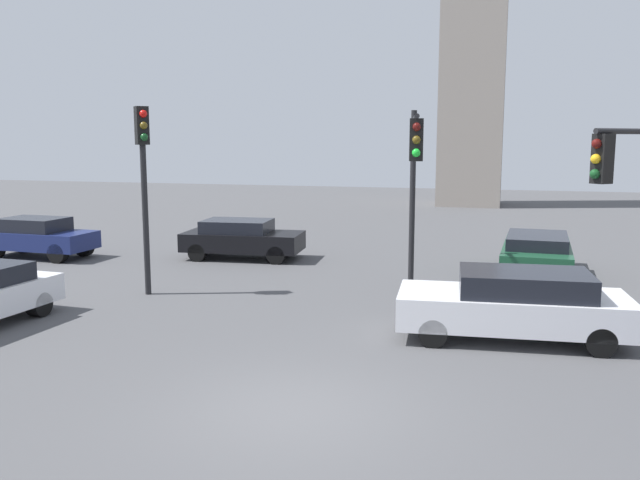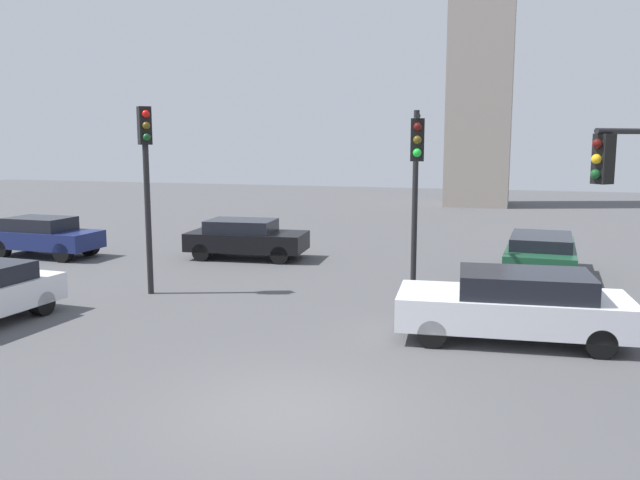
{
  "view_description": "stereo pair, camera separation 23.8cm",
  "coord_description": "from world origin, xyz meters",
  "px_view_note": "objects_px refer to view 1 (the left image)",
  "views": [
    {
      "loc": [
        3.06,
        -9.37,
        4.2
      ],
      "look_at": [
        -0.9,
        4.71,
        1.97
      ],
      "focal_mm": 37.23,
      "sensor_mm": 36.0,
      "label": 1
    },
    {
      "loc": [
        3.29,
        -9.3,
        4.2
      ],
      "look_at": [
        -0.9,
        4.71,
        1.97
      ],
      "focal_mm": 37.23,
      "sensor_mm": 36.0,
      "label": 2
    }
  ],
  "objects_px": {
    "car_2": "(38,236)",
    "car_5": "(537,252)",
    "car_0": "(515,304)",
    "car_7": "(242,238)",
    "traffic_light_1": "(144,165)",
    "traffic_light_2": "(414,165)"
  },
  "relations": [
    {
      "from": "car_5",
      "to": "car_7",
      "type": "distance_m",
      "value": 9.95
    },
    {
      "from": "car_2",
      "to": "car_7",
      "type": "distance_m",
      "value": 7.32
    },
    {
      "from": "traffic_light_2",
      "to": "car_0",
      "type": "xyz_separation_m",
      "value": [
        2.59,
        -3.03,
        -2.77
      ]
    },
    {
      "from": "traffic_light_1",
      "to": "car_2",
      "type": "relative_size",
      "value": 1.27
    },
    {
      "from": "car_5",
      "to": "traffic_light_1",
      "type": "bearing_deg",
      "value": 120.73
    },
    {
      "from": "traffic_light_2",
      "to": "car_5",
      "type": "xyz_separation_m",
      "value": [
        3.3,
        4.04,
        -2.81
      ]
    },
    {
      "from": "car_0",
      "to": "traffic_light_1",
      "type": "bearing_deg",
      "value": -13.96
    },
    {
      "from": "traffic_light_1",
      "to": "car_0",
      "type": "height_order",
      "value": "traffic_light_1"
    },
    {
      "from": "traffic_light_2",
      "to": "car_7",
      "type": "relative_size",
      "value": 1.16
    },
    {
      "from": "car_2",
      "to": "car_5",
      "type": "xyz_separation_m",
      "value": [
        17.05,
        1.45,
        -0.03
      ]
    },
    {
      "from": "car_0",
      "to": "car_5",
      "type": "bearing_deg",
      "value": -100.41
    },
    {
      "from": "car_5",
      "to": "car_0",
      "type": "bearing_deg",
      "value": 176.91
    },
    {
      "from": "traffic_light_1",
      "to": "traffic_light_2",
      "type": "height_order",
      "value": "traffic_light_1"
    },
    {
      "from": "traffic_light_2",
      "to": "car_0",
      "type": "distance_m",
      "value": 4.86
    },
    {
      "from": "traffic_light_2",
      "to": "car_2",
      "type": "height_order",
      "value": "traffic_light_2"
    },
    {
      "from": "traffic_light_1",
      "to": "car_7",
      "type": "distance_m",
      "value": 6.45
    },
    {
      "from": "traffic_light_1",
      "to": "traffic_light_2",
      "type": "relative_size",
      "value": 1.01
    },
    {
      "from": "car_2",
      "to": "car_5",
      "type": "distance_m",
      "value": 17.11
    },
    {
      "from": "car_2",
      "to": "car_0",
      "type": "bearing_deg",
      "value": -17.4
    },
    {
      "from": "traffic_light_2",
      "to": "car_0",
      "type": "relative_size",
      "value": 1.02
    },
    {
      "from": "car_0",
      "to": "car_7",
      "type": "relative_size",
      "value": 1.14
    },
    {
      "from": "traffic_light_2",
      "to": "car_0",
      "type": "height_order",
      "value": "traffic_light_2"
    }
  ]
}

